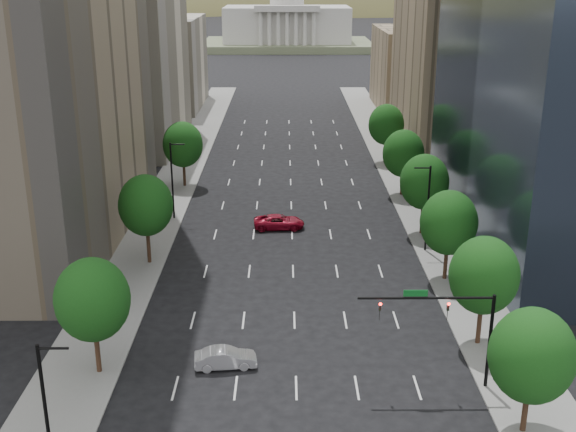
{
  "coord_description": "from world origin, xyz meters",
  "views": [
    {
      "loc": [
        -0.75,
        -12.5,
        27.28
      ],
      "look_at": [
        -0.51,
        43.01,
        8.0
      ],
      "focal_mm": 44.6,
      "sensor_mm": 36.0,
      "label": 1
    }
  ],
  "objects_px": {
    "traffic_signal": "(455,320)",
    "capitol": "(287,24)",
    "car_red_far": "(279,222)",
    "car_silver": "(226,358)"
  },
  "relations": [
    {
      "from": "car_red_far",
      "to": "car_silver",
      "type": "bearing_deg",
      "value": 169.96
    },
    {
      "from": "car_silver",
      "to": "capitol",
      "type": "bearing_deg",
      "value": -7.88
    },
    {
      "from": "traffic_signal",
      "to": "capitol",
      "type": "xyz_separation_m",
      "value": [
        -10.53,
        219.71,
        3.4
      ]
    },
    {
      "from": "car_red_far",
      "to": "capitol",
      "type": "bearing_deg",
      "value": -3.35
    },
    {
      "from": "traffic_signal",
      "to": "capitol",
      "type": "bearing_deg",
      "value": 92.74
    },
    {
      "from": "capitol",
      "to": "car_red_far",
      "type": "relative_size",
      "value": 10.77
    },
    {
      "from": "traffic_signal",
      "to": "car_red_far",
      "type": "bearing_deg",
      "value": 110.56
    },
    {
      "from": "traffic_signal",
      "to": "car_red_far",
      "type": "distance_m",
      "value": 34.3
    },
    {
      "from": "traffic_signal",
      "to": "car_silver",
      "type": "xyz_separation_m",
      "value": [
        -15.58,
        2.73,
        -4.44
      ]
    },
    {
      "from": "capitol",
      "to": "car_silver",
      "type": "xyz_separation_m",
      "value": [
        -5.06,
        -216.98,
        -7.84
      ]
    }
  ]
}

